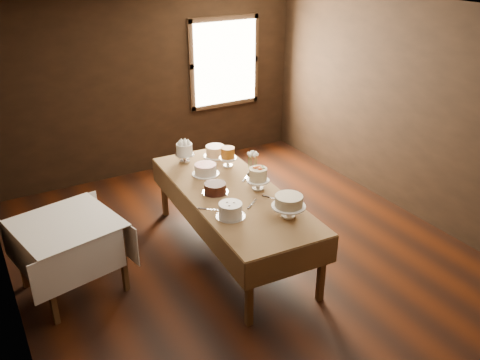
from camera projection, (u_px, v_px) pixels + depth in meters
name	position (u px, v px, depth m)	size (l,w,h in m)	color
floor	(248.00, 259.00, 5.99)	(5.00, 6.00, 0.01)	black
ceiling	(251.00, 11.00, 4.77)	(5.00, 6.00, 0.01)	beige
wall_back	(149.00, 85.00, 7.72)	(5.00, 0.02, 2.80)	black
wall_right	(416.00, 112.00, 6.50)	(0.02, 6.00, 2.80)	black
window	(225.00, 63.00, 8.17)	(1.10, 0.05, 1.30)	#FFEABF
display_table	(232.00, 196.00, 5.80)	(1.16, 2.68, 0.82)	#4D341D
side_table	(67.00, 231.00, 5.18)	(1.14, 1.14, 0.82)	#4D341D
cake_meringue	(185.00, 153.00, 6.48)	(0.27, 0.27, 0.26)	silver
cake_speckled	(215.00, 151.00, 6.66)	(0.32, 0.32, 0.15)	white
cake_lattice	(206.00, 170.00, 6.16)	(0.33, 0.33, 0.12)	white
cake_caramel	(228.00, 158.00, 6.36)	(0.24, 0.24, 0.26)	white
cake_chocolate	(215.00, 188.00, 5.72)	(0.31, 0.31, 0.12)	silver
cake_flowers	(258.00, 180.00, 5.78)	(0.27, 0.27, 0.27)	white
cake_swirl	(230.00, 211.00, 5.21)	(0.35, 0.35, 0.16)	silver
cake_cream	(288.00, 207.00, 5.21)	(0.40, 0.40, 0.25)	white
cake_server_a	(254.00, 202.00, 5.53)	(0.24, 0.03, 0.01)	silver
cake_server_b	(276.00, 199.00, 5.60)	(0.24, 0.03, 0.01)	silver
cake_server_c	(215.00, 180.00, 6.04)	(0.24, 0.03, 0.01)	silver
cake_server_d	(247.00, 176.00, 6.13)	(0.24, 0.03, 0.01)	silver
cake_server_e	(213.00, 209.00, 5.38)	(0.24, 0.03, 0.01)	silver
flower_vase	(253.00, 174.00, 6.03)	(0.14, 0.14, 0.14)	#2D2823
flower_bouquet	(253.00, 159.00, 5.95)	(0.14, 0.14, 0.20)	white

